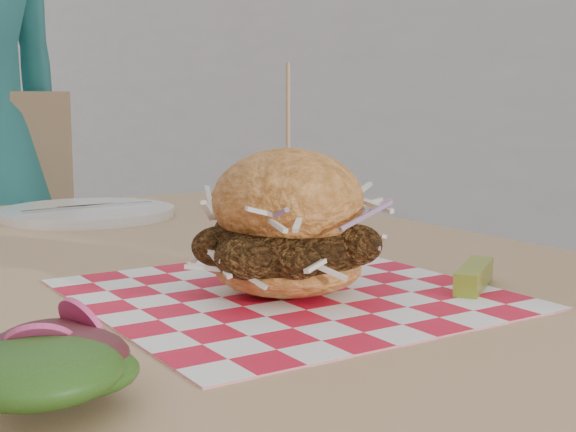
# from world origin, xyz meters

# --- Properties ---
(patio_table) EXTENTS (0.80, 1.20, 0.75)m
(patio_table) POSITION_xyz_m (0.04, -0.03, 0.67)
(patio_table) COLOR tan
(patio_table) RESTS_ON ground
(paper_liner) EXTENTS (0.36, 0.36, 0.00)m
(paper_liner) POSITION_xyz_m (0.03, -0.23, 0.75)
(paper_liner) COLOR red
(paper_liner) RESTS_ON patio_table
(sandwich) EXTENTS (0.19, 0.19, 0.21)m
(sandwich) POSITION_xyz_m (0.03, -0.23, 0.81)
(sandwich) COLOR orange
(sandwich) RESTS_ON paper_liner
(pickle_spear) EXTENTS (0.09, 0.07, 0.02)m
(pickle_spear) POSITION_xyz_m (0.20, -0.31, 0.76)
(pickle_spear) COLOR olive
(pickle_spear) RESTS_ON paper_liner
(side_salad) EXTENTS (0.13, 0.14, 0.05)m
(side_salad) POSITION_xyz_m (-0.22, -0.37, 0.76)
(side_salad) COLOR #3F1419
(side_salad) RESTS_ON patio_table
(place_setting) EXTENTS (0.27, 0.27, 0.02)m
(place_setting) POSITION_xyz_m (0.04, 0.36, 0.76)
(place_setting) COLOR white
(place_setting) RESTS_ON patio_table
(kraft_tray) EXTENTS (0.15, 0.12, 0.06)m
(kraft_tray) POSITION_xyz_m (0.33, 0.31, 0.77)
(kraft_tray) COLOR olive
(kraft_tray) RESTS_ON patio_table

